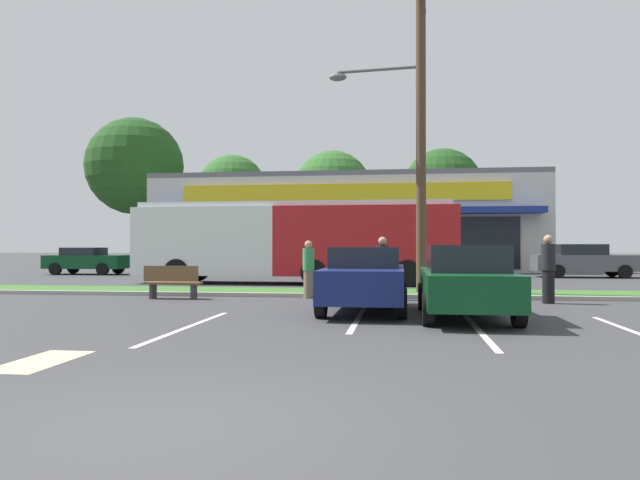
{
  "coord_description": "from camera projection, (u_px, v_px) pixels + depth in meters",
  "views": [
    {
      "loc": [
        1.87,
        -4.9,
        1.52
      ],
      "look_at": [
        -1.22,
        18.1,
        1.74
      ],
      "focal_mm": 34.15,
      "sensor_mm": 36.0,
      "label": 1
    }
  ],
  "objects": [
    {
      "name": "ground_plane",
      "position": [
        177.0,
        427.0,
        5.09
      ],
      "size": [
        240.0,
        240.0,
        0.0
      ],
      "primitive_type": "plane",
      "color": "#38383A"
    },
    {
      "name": "grass_median",
      "position": [
        341.0,
        292.0,
        18.97
      ],
      "size": [
        56.0,
        2.2,
        0.12
      ],
      "primitive_type": "cube",
      "color": "#386B28",
      "rests_on": "ground_plane"
    },
    {
      "name": "curb_lip",
      "position": [
        337.0,
        296.0,
        17.76
      ],
      "size": [
        56.0,
        0.24,
        0.12
      ],
      "primitive_type": "cube",
      "color": "#99968C",
      "rests_on": "ground_plane"
    },
    {
      "name": "parking_stripe_0",
      "position": [
        188.0,
        327.0,
        11.35
      ],
      "size": [
        0.12,
        4.8,
        0.01
      ],
      "primitive_type": "cube",
      "color": "silver",
      "rests_on": "ground_plane"
    },
    {
      "name": "parking_stripe_1",
      "position": [
        359.0,
        318.0,
        12.77
      ],
      "size": [
        0.12,
        4.8,
        0.01
      ],
      "primitive_type": "cube",
      "color": "silver",
      "rests_on": "ground_plane"
    },
    {
      "name": "parking_stripe_2",
      "position": [
        479.0,
        330.0,
        10.93
      ],
      "size": [
        0.12,
        4.8,
        0.01
      ],
      "primitive_type": "cube",
      "color": "silver",
      "rests_on": "ground_plane"
    },
    {
      "name": "parking_stripe_3",
      "position": [
        638.0,
        333.0,
        10.5
      ],
      "size": [
        0.12,
        4.8,
        0.01
      ],
      "primitive_type": "cube",
      "color": "silver",
      "rests_on": "ground_plane"
    },
    {
      "name": "lot_arrow",
      "position": [
        41.0,
        361.0,
        7.98
      ],
      "size": [
        0.7,
        1.6,
        0.01
      ],
      "primitive_type": "cube",
      "color": "beige",
      "rests_on": "ground_plane"
    },
    {
      "name": "storefront_building",
      "position": [
        350.0,
        224.0,
        40.85
      ],
      "size": [
        23.73,
        13.03,
        5.91
      ],
      "color": "beige",
      "rests_on": "ground_plane"
    },
    {
      "name": "tree_far_left",
      "position": [
        135.0,
        166.0,
        52.44
      ],
      "size": [
        8.32,
        8.32,
        12.55
      ],
      "color": "#473323",
      "rests_on": "ground_plane"
    },
    {
      "name": "tree_left",
      "position": [
        232.0,
        189.0,
        51.43
      ],
      "size": [
        5.82,
        5.82,
        9.23
      ],
      "color": "#473323",
      "rests_on": "ground_plane"
    },
    {
      "name": "tree_mid_left",
      "position": [
        333.0,
        189.0,
        50.59
      ],
      "size": [
        6.43,
        6.43,
        9.44
      ],
      "color": "#473323",
      "rests_on": "ground_plane"
    },
    {
      "name": "tree_mid",
      "position": [
        443.0,
        188.0,
        47.51
      ],
      "size": [
        6.16,
        6.16,
        9.13
      ],
      "color": "#473323",
      "rests_on": "ground_plane"
    },
    {
      "name": "utility_pole",
      "position": [
        416.0,
        125.0,
        18.57
      ],
      "size": [
        3.07,
        2.4,
        9.72
      ],
      "color": "#4C3826",
      "rests_on": "ground_plane"
    },
    {
      "name": "city_bus",
      "position": [
        295.0,
        240.0,
        24.37
      ],
      "size": [
        12.88,
        2.78,
        3.25
      ],
      "rotation": [
        0.0,
        0.0,
        3.13
      ],
      "color": "#AD191E",
      "rests_on": "ground_plane"
    },
    {
      "name": "bus_stop_bench",
      "position": [
        172.0,
        281.0,
        17.35
      ],
      "size": [
        1.6,
        0.45,
        0.95
      ],
      "rotation": [
        0.0,
        0.0,
        3.14
      ],
      "color": "brown",
      "rests_on": "ground_plane"
    },
    {
      "name": "car_0",
      "position": [
        87.0,
        260.0,
        32.26
      ],
      "size": [
        4.2,
        1.96,
        1.43
      ],
      "color": "#0C3F1E",
      "rests_on": "ground_plane"
    },
    {
      "name": "car_1",
      "position": [
        365.0,
        278.0,
        14.06
      ],
      "size": [
        1.9,
        4.41,
        1.49
      ],
      "rotation": [
        0.0,
        0.0,
        -1.57
      ],
      "color": "navy",
      "rests_on": "ground_plane"
    },
    {
      "name": "car_2",
      "position": [
        584.0,
        260.0,
        29.15
      ],
      "size": [
        4.79,
        1.97,
        1.6
      ],
      "color": "#515459",
      "rests_on": "ground_plane"
    },
    {
      "name": "car_3",
      "position": [
        465.0,
        281.0,
        12.75
      ],
      "size": [
        1.88,
        4.63,
        1.53
      ],
      "rotation": [
        0.0,
        0.0,
        1.57
      ],
      "color": "#0C3F1E",
      "rests_on": "ground_plane"
    },
    {
      "name": "pedestrian_near_bench",
      "position": [
        308.0,
        269.0,
        17.55
      ],
      "size": [
        0.34,
        0.34,
        1.67
      ],
      "rotation": [
        0.0,
        0.0,
        5.6
      ],
      "color": "#726651",
      "rests_on": "ground_plane"
    },
    {
      "name": "pedestrian_by_pole",
      "position": [
        548.0,
        269.0,
        15.99
      ],
      "size": [
        0.36,
        0.36,
        1.81
      ],
      "rotation": [
        0.0,
        0.0,
        5.23
      ],
      "color": "black",
      "rests_on": "ground_plane"
    },
    {
      "name": "pedestrian_mid",
      "position": [
        383.0,
        268.0,
        17.13
      ],
      "size": [
        0.36,
        0.36,
        1.77
      ],
      "rotation": [
        0.0,
        0.0,
        5.58
      ],
      "color": "#47423D",
      "rests_on": "ground_plane"
    }
  ]
}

